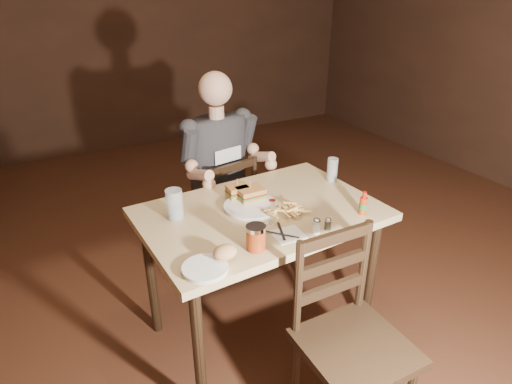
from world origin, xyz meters
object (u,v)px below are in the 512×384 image
main_table (261,226)px  syrup_dispenser (256,237)px  diner (221,149)px  glass_left (175,204)px  hot_sauce (363,203)px  glass_right (332,170)px  side_plate (205,269)px  chair_far (220,214)px  chair_near (356,347)px  dinner_plate (251,207)px

main_table → syrup_dispenser: 0.36m
main_table → diner: 0.65m
glass_left → hot_sauce: (0.80, -0.40, -0.01)m
diner → glass_right: diner is taller
diner → side_plate: (-0.50, -0.94, -0.10)m
glass_left → side_plate: 0.46m
chair_far → main_table: bearing=74.5°
chair_far → chair_near: (-0.00, -1.34, 0.03)m
chair_near → hot_sauce: size_ratio=7.54×
chair_far → hot_sauce: 1.07m
chair_near → glass_right: glass_right is taller
chair_near → dinner_plate: chair_near is taller
glass_left → main_table: bearing=-18.7°
chair_far → hot_sauce: hot_sauce is taller
glass_left → glass_right: glass_left is taller
chair_near → glass_right: 1.00m
glass_left → side_plate: (-0.04, -0.45, -0.07)m
chair_near → dinner_plate: size_ratio=3.36×
chair_far → side_plate: chair_far is taller
chair_far → side_plate: 1.16m
hot_sauce → glass_right: bearing=74.0°
diner → glass_left: diner is taller
main_table → hot_sauce: hot_sauce is taller
diner → hot_sauce: size_ratio=7.58×
hot_sauce → main_table: bearing=147.4°
dinner_plate → glass_left: bearing=165.4°
glass_left → glass_right: 0.91m
glass_left → glass_right: bearing=-0.9°
dinner_plate → glass_left: 0.38m
glass_left → side_plate: glass_left is taller
diner → syrup_dispenser: bearing=-115.8°
hot_sauce → syrup_dispenser: (-0.60, -0.02, -0.00)m
glass_right → diner: bearing=132.3°
diner → glass_right: 0.67m
chair_far → dinner_plate: 0.73m
chair_near → side_plate: (-0.49, 0.36, 0.33)m
main_table → side_plate: bearing=-143.1°
dinner_plate → hot_sauce: 0.54m
main_table → chair_far: (0.06, 0.66, -0.27)m
hot_sauce → side_plate: 0.84m
main_table → glass_right: size_ratio=8.87×
dinner_plate → diner: bearing=80.0°
chair_near → syrup_dispenser: 0.60m
syrup_dispenser → chair_far: bearing=72.8°
chair_far → diner: (0.01, -0.05, 0.46)m
hot_sauce → syrup_dispenser: 0.60m
chair_near → glass_left: glass_left is taller
glass_left → syrup_dispenser: glass_left is taller
main_table → glass_right: (0.52, 0.12, 0.15)m
side_plate → syrup_dispenser: bearing=9.0°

